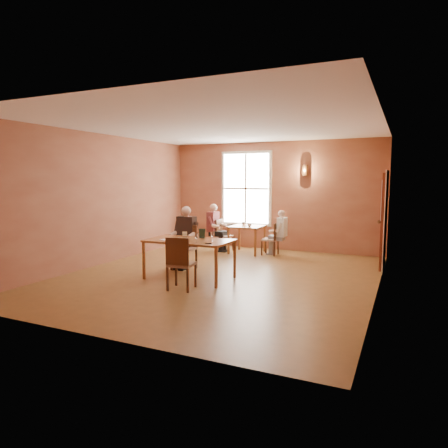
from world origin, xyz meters
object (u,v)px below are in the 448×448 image
at_px(chair_diner_white, 270,239).
at_px(chair_empty, 182,263).
at_px(chair_diner_main, 184,248).
at_px(diner_main, 183,240).
at_px(main_table, 190,259).
at_px(chair_diner_maroon, 225,235).
at_px(second_table, 247,239).
at_px(diner_maroon, 224,228).
at_px(diner_white, 271,233).

bearing_deg(chair_diner_white, chair_empty, 173.73).
relative_size(chair_diner_main, diner_main, 0.73).
height_order(chair_diner_main, diner_main, diner_main).
xyz_separation_m(main_table, diner_main, (-0.50, 0.62, 0.27)).
bearing_deg(chair_diner_maroon, second_table, 90.00).
bearing_deg(chair_diner_white, diner_main, 154.26).
bearing_deg(diner_maroon, main_table, 12.06).
distance_m(main_table, diner_main, 0.84).
bearing_deg(chair_diner_maroon, chair_diner_main, 2.94).
distance_m(diner_main, diner_maroon, 2.44).
bearing_deg(diner_main, chair_empty, 119.11).
distance_m(second_table, diner_white, 0.71).
bearing_deg(main_table, chair_diner_maroon, 101.52).
xyz_separation_m(main_table, diner_maroon, (-0.65, 3.06, 0.24)).
bearing_deg(diner_main, chair_diner_maroon, -87.10).
bearing_deg(chair_diner_white, chair_diner_main, 153.98).
distance_m(diner_main, second_table, 2.51).
bearing_deg(chair_diner_white, second_table, 90.00).
distance_m(chair_empty, diner_maroon, 3.91).
relative_size(chair_empty, chair_diner_white, 1.14).
height_order(chair_diner_main, second_table, chair_diner_main).
height_order(main_table, chair_diner_main, chair_diner_main).
xyz_separation_m(diner_main, second_table, (0.53, 2.44, -0.30)).
relative_size(diner_main, diner_maroon, 1.06).
height_order(chair_diner_white, diner_maroon, diner_maroon).
bearing_deg(second_table, diner_maroon, 180.00).
bearing_deg(second_table, chair_empty, -86.50).
relative_size(main_table, diner_main, 1.26).
height_order(main_table, chair_diner_white, chair_diner_white).
relative_size(second_table, diner_maroon, 0.66).
relative_size(chair_diner_main, diner_maroon, 0.77).
relative_size(diner_white, diner_maroon, 0.91).
distance_m(diner_main, chair_diner_white, 2.72).
bearing_deg(diner_main, diner_maroon, -86.39).
xyz_separation_m(chair_diner_main, diner_maroon, (-0.15, 2.41, 0.14)).
xyz_separation_m(second_table, diner_white, (0.68, 0.00, 0.20)).
bearing_deg(diner_maroon, chair_empty, 13.49).
xyz_separation_m(chair_diner_maroon, diner_maroon, (-0.03, 0.00, 0.19)).
height_order(chair_diner_white, diner_white, diner_white).
distance_m(chair_diner_main, diner_main, 0.18).
relative_size(chair_empty, chair_diner_maroon, 1.10).
xyz_separation_m(diner_white, chair_diner_maroon, (-1.33, 0.00, -0.13)).
height_order(chair_empty, diner_maroon, diner_maroon).
xyz_separation_m(main_table, chair_diner_main, (-0.50, 0.65, 0.09)).
bearing_deg(diner_white, chair_empty, 173.28).
relative_size(chair_diner_white, diner_white, 0.74).
relative_size(diner_main, second_table, 1.60).
relative_size(chair_diner_main, chair_diner_white, 1.14).
bearing_deg(chair_empty, chair_diner_white, 75.74).
bearing_deg(chair_diner_main, diner_white, -116.60).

